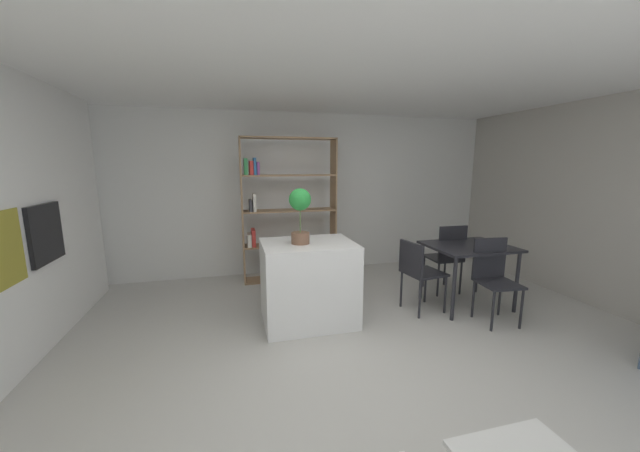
{
  "coord_description": "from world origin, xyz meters",
  "views": [
    {
      "loc": [
        -0.99,
        -2.64,
        1.77
      ],
      "look_at": [
        -0.12,
        0.72,
        1.14
      ],
      "focal_mm": 19.09,
      "sensor_mm": 36.0,
      "label": 1
    }
  ],
  "objects_px": {
    "potted_plant_on_island": "(300,210)",
    "dining_table": "(469,252)",
    "kitchen_island": "(308,282)",
    "dining_chair_island_side": "(418,269)",
    "dining_chair_far": "(447,253)",
    "open_bookshelf": "(282,208)",
    "built_in_oven": "(46,233)",
    "dining_chair_near": "(494,273)"
  },
  "relations": [
    {
      "from": "dining_chair_far",
      "to": "dining_table",
      "type": "bearing_deg",
      "value": 92.49
    },
    {
      "from": "dining_chair_near",
      "to": "kitchen_island",
      "type": "bearing_deg",
      "value": 172.0
    },
    {
      "from": "potted_plant_on_island",
      "to": "open_bookshelf",
      "type": "bearing_deg",
      "value": 88.97
    },
    {
      "from": "dining_table",
      "to": "dining_chair_far",
      "type": "height_order",
      "value": "dining_chair_far"
    },
    {
      "from": "built_in_oven",
      "to": "dining_chair_island_side",
      "type": "bearing_deg",
      "value": -3.77
    },
    {
      "from": "potted_plant_on_island",
      "to": "dining_chair_far",
      "type": "height_order",
      "value": "potted_plant_on_island"
    },
    {
      "from": "kitchen_island",
      "to": "potted_plant_on_island",
      "type": "bearing_deg",
      "value": -165.62
    },
    {
      "from": "open_bookshelf",
      "to": "dining_table",
      "type": "height_order",
      "value": "open_bookshelf"
    },
    {
      "from": "dining_chair_near",
      "to": "dining_chair_island_side",
      "type": "xyz_separation_m",
      "value": [
        -0.71,
        0.41,
        -0.02
      ]
    },
    {
      "from": "open_bookshelf",
      "to": "dining_table",
      "type": "bearing_deg",
      "value": -37.01
    },
    {
      "from": "potted_plant_on_island",
      "to": "dining_chair_far",
      "type": "relative_size",
      "value": 0.62
    },
    {
      "from": "built_in_oven",
      "to": "potted_plant_on_island",
      "type": "relative_size",
      "value": 0.94
    },
    {
      "from": "open_bookshelf",
      "to": "dining_chair_near",
      "type": "distance_m",
      "value": 2.97
    },
    {
      "from": "kitchen_island",
      "to": "potted_plant_on_island",
      "type": "height_order",
      "value": "potted_plant_on_island"
    },
    {
      "from": "open_bookshelf",
      "to": "dining_chair_near",
      "type": "relative_size",
      "value": 2.29
    },
    {
      "from": "dining_chair_island_side",
      "to": "dining_chair_far",
      "type": "bearing_deg",
      "value": -66.29
    },
    {
      "from": "kitchen_island",
      "to": "dining_chair_far",
      "type": "bearing_deg",
      "value": 9.96
    },
    {
      "from": "dining_chair_near",
      "to": "built_in_oven",
      "type": "bearing_deg",
      "value": 177.11
    },
    {
      "from": "kitchen_island",
      "to": "potted_plant_on_island",
      "type": "distance_m",
      "value": 0.84
    },
    {
      "from": "dining_table",
      "to": "open_bookshelf",
      "type": "bearing_deg",
      "value": 142.99
    },
    {
      "from": "potted_plant_on_island",
      "to": "open_bookshelf",
      "type": "distance_m",
      "value": 1.56
    },
    {
      "from": "dining_chair_island_side",
      "to": "open_bookshelf",
      "type": "bearing_deg",
      "value": 33.28
    },
    {
      "from": "built_in_oven",
      "to": "dining_chair_near",
      "type": "height_order",
      "value": "built_in_oven"
    },
    {
      "from": "open_bookshelf",
      "to": "dining_chair_island_side",
      "type": "relative_size",
      "value": 2.48
    },
    {
      "from": "built_in_oven",
      "to": "open_bookshelf",
      "type": "height_order",
      "value": "open_bookshelf"
    },
    {
      "from": "built_in_oven",
      "to": "open_bookshelf",
      "type": "relative_size",
      "value": 0.26
    },
    {
      "from": "kitchen_island",
      "to": "dining_chair_island_side",
      "type": "bearing_deg",
      "value": -3.18
    },
    {
      "from": "potted_plant_on_island",
      "to": "dining_chair_far",
      "type": "bearing_deg",
      "value": 10.15
    },
    {
      "from": "kitchen_island",
      "to": "dining_chair_far",
      "type": "height_order",
      "value": "dining_chair_far"
    },
    {
      "from": "open_bookshelf",
      "to": "dining_chair_far",
      "type": "bearing_deg",
      "value": -29.05
    },
    {
      "from": "built_in_oven",
      "to": "open_bookshelf",
      "type": "xyz_separation_m",
      "value": [
        2.48,
        1.34,
        0.0
      ]
    },
    {
      "from": "kitchen_island",
      "to": "dining_chair_far",
      "type": "distance_m",
      "value": 2.07
    },
    {
      "from": "built_in_oven",
      "to": "potted_plant_on_island",
      "type": "distance_m",
      "value": 2.46
    },
    {
      "from": "kitchen_island",
      "to": "dining_table",
      "type": "xyz_separation_m",
      "value": [
        2.04,
        -0.06,
        0.23
      ]
    },
    {
      "from": "dining_chair_far",
      "to": "dining_chair_island_side",
      "type": "distance_m",
      "value": 0.83
    },
    {
      "from": "potted_plant_on_island",
      "to": "dining_table",
      "type": "distance_m",
      "value": 2.22
    },
    {
      "from": "potted_plant_on_island",
      "to": "dining_table",
      "type": "xyz_separation_m",
      "value": [
        2.13,
        -0.04,
        -0.6
      ]
    },
    {
      "from": "built_in_oven",
      "to": "open_bookshelf",
      "type": "bearing_deg",
      "value": 28.48
    },
    {
      "from": "kitchen_island",
      "to": "dining_chair_island_side",
      "type": "distance_m",
      "value": 1.34
    },
    {
      "from": "dining_chair_near",
      "to": "dining_chair_island_side",
      "type": "height_order",
      "value": "dining_chair_near"
    },
    {
      "from": "dining_table",
      "to": "dining_chair_far",
      "type": "xyz_separation_m",
      "value": [
        -0.0,
        0.42,
        -0.12
      ]
    },
    {
      "from": "kitchen_island",
      "to": "dining_table",
      "type": "bearing_deg",
      "value": -1.74
    }
  ]
}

